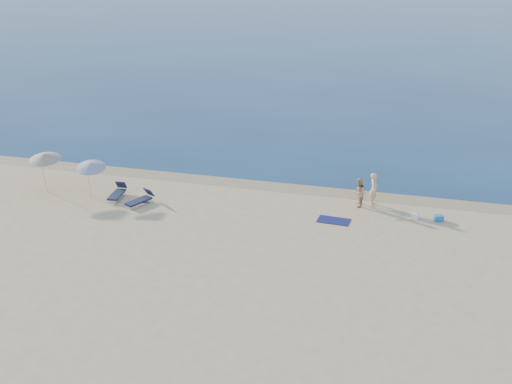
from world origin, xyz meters
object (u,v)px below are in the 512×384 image
at_px(person_right, 359,193).
at_px(umbrella_near, 91,165).
at_px(person_left, 374,189).
at_px(blue_cooler, 439,218).

relative_size(person_right, umbrella_near, 0.74).
bearing_deg(person_left, umbrella_near, 97.93).
distance_m(person_left, blue_cooler, 3.72).
distance_m(person_right, umbrella_near, 14.70).
bearing_deg(person_right, blue_cooler, 78.40).
bearing_deg(person_left, blue_cooler, -110.49).
xyz_separation_m(person_right, blue_cooler, (4.19, -0.82, -0.63)).
distance_m(person_left, umbrella_near, 15.49).
bearing_deg(blue_cooler, umbrella_near, 166.65).
bearing_deg(blue_cooler, person_left, 143.54).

